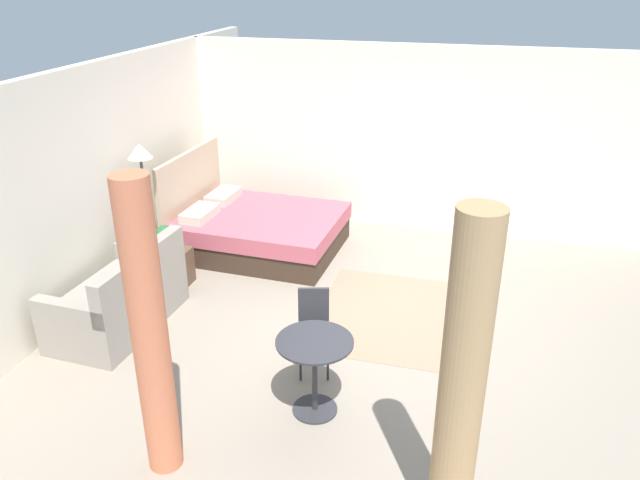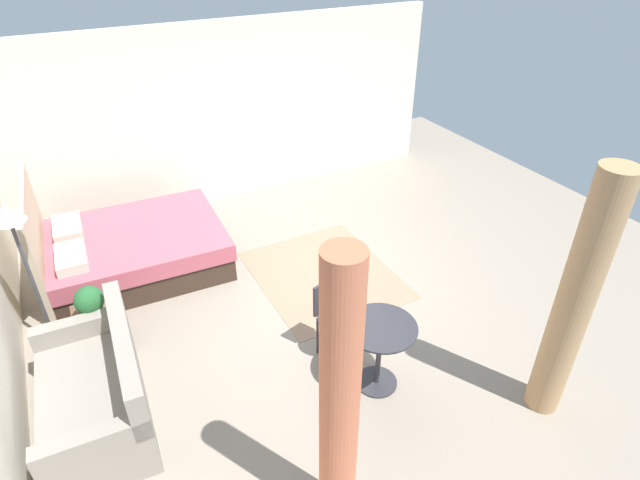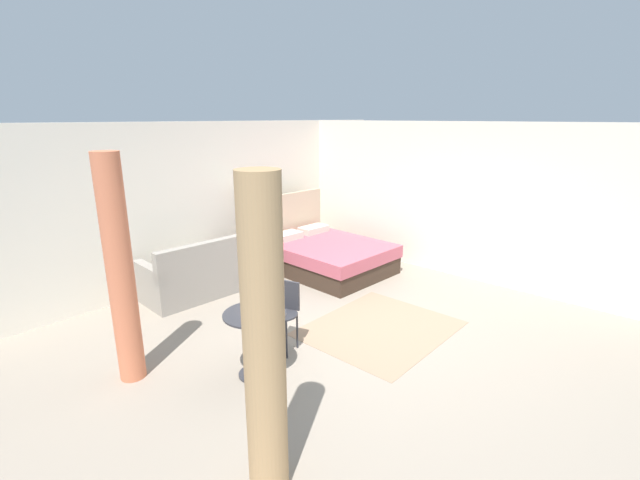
# 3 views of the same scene
# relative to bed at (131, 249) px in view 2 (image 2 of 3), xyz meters

# --- Properties ---
(ground_plane) EXTENTS (8.54, 9.58, 0.02)m
(ground_plane) POSITION_rel_bed_xyz_m (-1.40, -1.92, -0.30)
(ground_plane) COLOR gray
(wall_right) EXTENTS (0.12, 6.58, 2.61)m
(wall_right) POSITION_rel_bed_xyz_m (1.37, -1.92, 1.01)
(wall_right) COLOR silver
(wall_right) RESTS_ON ground
(area_rug) EXTENTS (1.89, 1.60, 0.01)m
(area_rug) POSITION_rel_bed_xyz_m (-1.25, -2.06, -0.29)
(area_rug) COLOR #93755B
(area_rug) RESTS_ON ground
(bed) EXTENTS (1.73, 2.16, 1.29)m
(bed) POSITION_rel_bed_xyz_m (0.00, 0.00, 0.00)
(bed) COLOR #38281E
(bed) RESTS_ON ground
(couch) EXTENTS (1.55, 0.91, 0.91)m
(couch) POSITION_rel_bed_xyz_m (-2.23, 0.69, 0.01)
(couch) COLOR gray
(couch) RESTS_ON ground
(nightstand) EXTENTS (0.47, 0.36, 0.45)m
(nightstand) POSITION_rel_bed_xyz_m (-1.28, 0.59, -0.07)
(nightstand) COLOR brown
(nightstand) RESTS_ON ground
(potted_plant) EXTENTS (0.28, 0.28, 0.38)m
(potted_plant) POSITION_rel_bed_xyz_m (-1.38, 0.57, 0.37)
(potted_plant) COLOR #935B3D
(potted_plant) RESTS_ON nightstand
(floor_lamp) EXTENTS (0.29, 0.29, 1.67)m
(floor_lamp) POSITION_rel_bed_xyz_m (-1.01, 1.01, 1.08)
(floor_lamp) COLOR #3F3F44
(floor_lamp) RESTS_ON ground
(balcony_table) EXTENTS (0.66, 0.66, 0.72)m
(balcony_table) POSITION_rel_bed_xyz_m (-3.02, -1.68, 0.21)
(balcony_table) COLOR #2D2D33
(balcony_table) RESTS_ON ground
(cafe_chair_near_window) EXTENTS (0.45, 0.45, 0.83)m
(cafe_chair_near_window) POSITION_rel_bed_xyz_m (-2.42, -1.50, 0.22)
(cafe_chair_near_window) COLOR #2D2D33
(cafe_chair_near_window) RESTS_ON ground
(curtain_left) EXTENTS (0.29, 0.29, 2.38)m
(curtain_left) POSITION_rel_bed_xyz_m (-3.92, -2.89, 0.89)
(curtain_left) COLOR tan
(curtain_left) RESTS_ON ground
(curtain_right) EXTENTS (0.26, 0.26, 2.38)m
(curtain_right) POSITION_rel_bed_xyz_m (-3.92, -0.72, 0.89)
(curtain_right) COLOR #D1704C
(curtain_right) RESTS_ON ground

